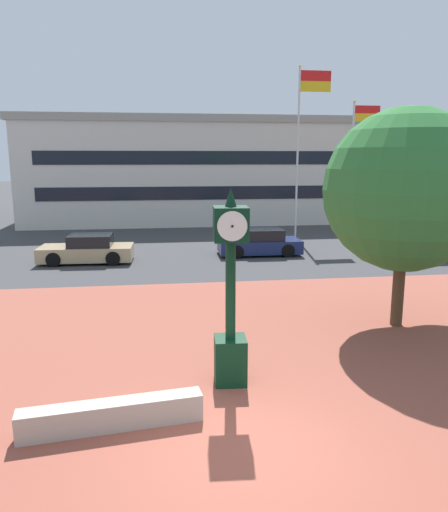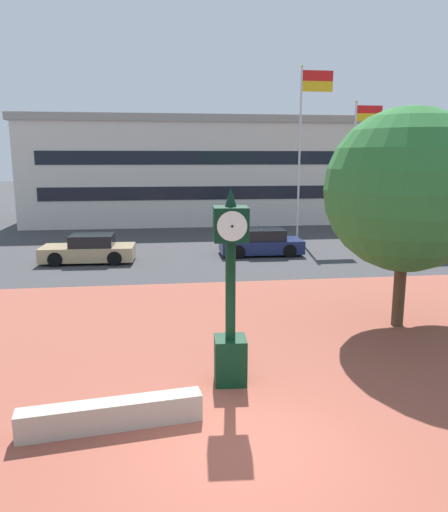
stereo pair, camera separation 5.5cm
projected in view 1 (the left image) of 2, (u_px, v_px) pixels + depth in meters
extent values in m
plane|color=#38383A|center=(241.00, 447.00, 8.12)|extent=(200.00, 200.00, 0.00)
cube|color=brown|center=(216.00, 362.00, 11.51)|extent=(44.00, 14.97, 0.01)
cube|color=#ADA393|center=(112.00, 415.00, 8.65)|extent=(3.22, 0.82, 0.50)
cube|color=black|center=(230.00, 360.00, 10.39)|extent=(0.70, 0.70, 0.99)
cylinder|color=black|center=(231.00, 290.00, 10.09)|extent=(0.21, 0.21, 2.07)
cube|color=black|center=(231.00, 224.00, 9.83)|extent=(0.73, 0.73, 0.69)
cylinder|color=white|center=(229.00, 222.00, 10.18)|extent=(0.59, 0.07, 0.59)
sphere|color=black|center=(229.00, 221.00, 10.19)|extent=(0.05, 0.05, 0.05)
cylinder|color=white|center=(232.00, 226.00, 9.48)|extent=(0.59, 0.07, 0.59)
sphere|color=black|center=(232.00, 226.00, 9.46)|extent=(0.05, 0.05, 0.05)
cone|color=black|center=(231.00, 197.00, 9.72)|extent=(0.24, 0.24, 0.38)
cylinder|color=#4C3823|center=(398.00, 288.00, 13.89)|extent=(0.33, 0.33, 2.17)
sphere|color=#2D7033|center=(405.00, 190.00, 13.35)|extent=(4.45, 4.45, 4.45)
sphere|color=#2D7033|center=(429.00, 204.00, 14.23)|extent=(2.89, 2.89, 2.89)
cube|color=#B7BABF|center=(413.00, 249.00, 23.29)|extent=(4.21, 1.89, 0.64)
cube|color=black|center=(418.00, 238.00, 23.20)|extent=(1.96, 1.58, 0.56)
cylinder|color=black|center=(395.00, 256.00, 22.37)|extent=(0.65, 0.24, 0.64)
cylinder|color=black|center=(380.00, 249.00, 23.98)|extent=(0.65, 0.24, 0.64)
cylinder|color=black|center=(448.00, 255.00, 22.64)|extent=(0.65, 0.24, 0.64)
cylinder|color=black|center=(430.00, 248.00, 24.26)|extent=(0.65, 0.24, 0.64)
cube|color=tan|center=(87.00, 253.00, 22.46)|extent=(4.22, 1.96, 0.64)
cube|color=black|center=(91.00, 241.00, 22.37)|extent=(1.97, 1.62, 0.56)
cylinder|color=black|center=(53.00, 260.00, 21.54)|extent=(0.65, 0.24, 0.64)
cylinder|color=black|center=(62.00, 252.00, 23.19)|extent=(0.65, 0.24, 0.64)
cylinder|color=black|center=(113.00, 258.00, 21.79)|extent=(0.65, 0.24, 0.64)
cylinder|color=black|center=(117.00, 251.00, 23.43)|extent=(0.65, 0.24, 0.64)
cube|color=navy|center=(259.00, 246.00, 24.27)|extent=(4.03, 1.90, 0.64)
cube|color=black|center=(263.00, 234.00, 24.18)|extent=(1.87, 1.61, 0.56)
cylinder|color=black|center=(237.00, 252.00, 23.32)|extent=(0.64, 0.23, 0.64)
cylinder|color=black|center=(232.00, 246.00, 24.98)|extent=(0.64, 0.23, 0.64)
cylinder|color=black|center=(288.00, 251.00, 23.60)|extent=(0.64, 0.23, 0.64)
cylinder|color=black|center=(280.00, 245.00, 25.27)|extent=(0.64, 0.23, 0.64)
cylinder|color=silver|center=(298.00, 155.00, 28.57)|extent=(0.12, 0.12, 9.71)
sphere|color=gold|center=(300.00, 66.00, 27.60)|extent=(0.14, 0.14, 0.14)
cube|color=red|center=(316.00, 76.00, 27.83)|extent=(1.78, 0.02, 0.58)
cube|color=gold|center=(316.00, 86.00, 27.94)|extent=(1.78, 0.02, 0.58)
cylinder|color=silver|center=(351.00, 171.00, 29.19)|extent=(0.12, 0.12, 7.85)
sphere|color=gold|center=(354.00, 102.00, 28.41)|extent=(0.14, 0.14, 0.14)
cube|color=red|center=(368.00, 109.00, 28.60)|extent=(1.54, 0.02, 0.45)
cube|color=gold|center=(367.00, 117.00, 28.69)|extent=(1.54, 0.02, 0.45)
cube|color=beige|center=(217.00, 173.00, 39.64)|extent=(28.33, 12.72, 7.08)
cube|color=gray|center=(217.00, 124.00, 38.90)|extent=(28.90, 12.98, 0.50)
cube|color=black|center=(228.00, 193.00, 33.67)|extent=(25.50, 0.04, 0.90)
cube|color=black|center=(228.00, 158.00, 33.21)|extent=(25.50, 0.04, 0.90)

